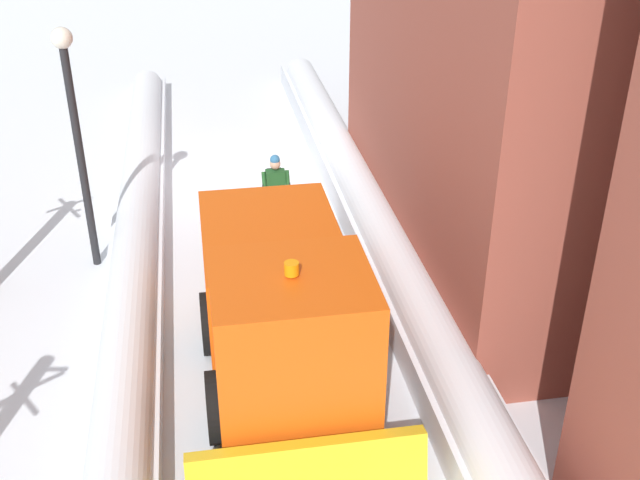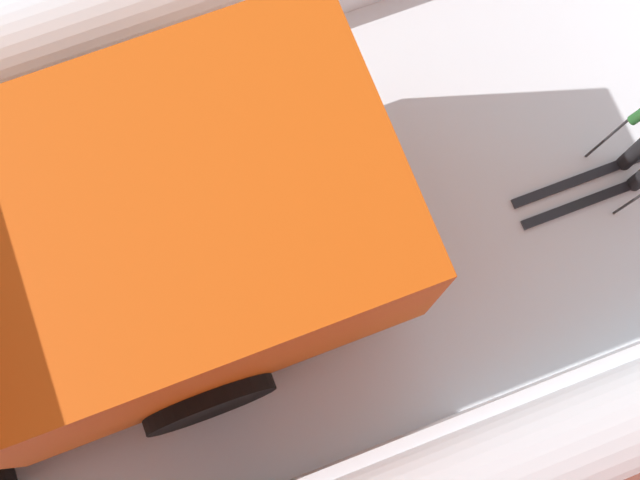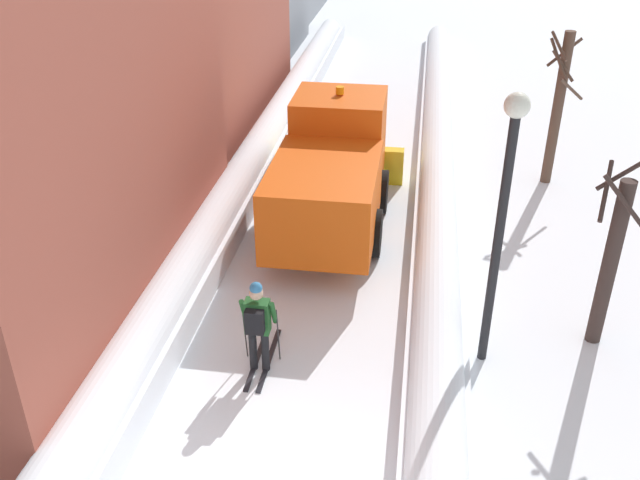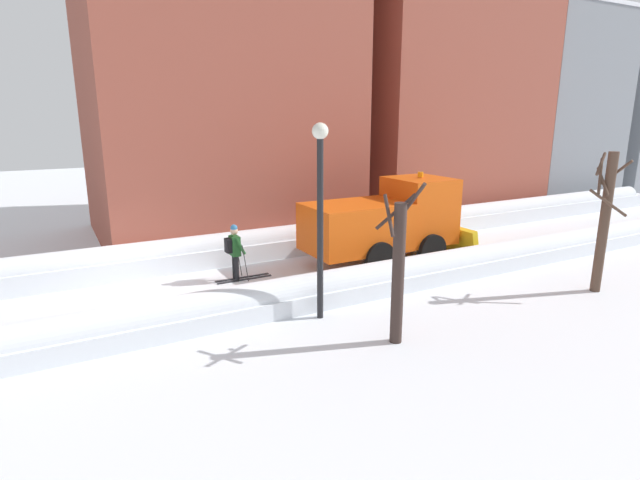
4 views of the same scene
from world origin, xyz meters
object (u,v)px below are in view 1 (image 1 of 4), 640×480
(street_lamp, at_px, (75,121))
(traffic_light_pole, at_px, (440,136))
(plow_truck, at_px, (281,308))
(skier, at_px, (276,189))

(street_lamp, bearing_deg, traffic_light_pole, 167.70)
(traffic_light_pole, height_order, street_lamp, street_lamp)
(plow_truck, height_order, street_lamp, street_lamp)
(traffic_light_pole, bearing_deg, skier, -39.59)
(skier, bearing_deg, plow_truck, 84.28)
(plow_truck, distance_m, street_lamp, 5.90)
(plow_truck, relative_size, traffic_light_pole, 1.42)
(traffic_light_pole, distance_m, street_lamp, 6.97)
(skier, height_order, traffic_light_pole, traffic_light_pole)
(plow_truck, distance_m, skier, 5.50)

